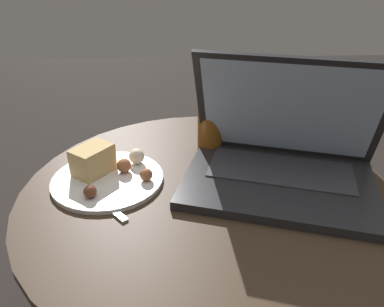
% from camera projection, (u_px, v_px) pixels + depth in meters
% --- Properties ---
extents(table, '(0.72, 0.72, 0.49)m').
position_uv_depth(table, '(207.00, 243.00, 0.79)').
color(table, black).
rests_on(table, ground_plane).
extents(laptop, '(0.42, 0.35, 0.25)m').
position_uv_depth(laptop, '(282.00, 159.00, 0.73)').
color(laptop, '#232326').
rests_on(laptop, table).
extents(beer_glass, '(0.06, 0.06, 0.19)m').
position_uv_depth(beer_glass, '(211.00, 112.00, 0.82)').
color(beer_glass, brown).
rests_on(beer_glass, table).
extents(snack_plate, '(0.22, 0.22, 0.07)m').
position_uv_depth(snack_plate, '(106.00, 172.00, 0.75)').
color(snack_plate, silver).
rests_on(snack_plate, table).
extents(fork, '(0.12, 0.14, 0.01)m').
position_uv_depth(fork, '(96.00, 197.00, 0.70)').
color(fork, silver).
rests_on(fork, table).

